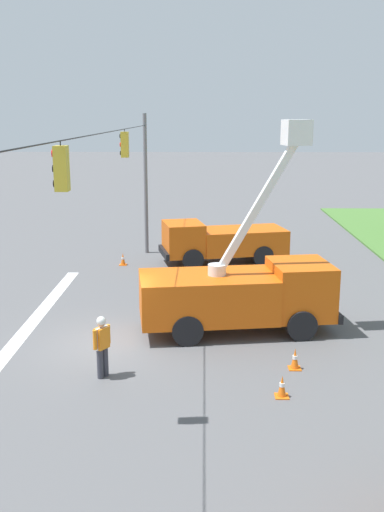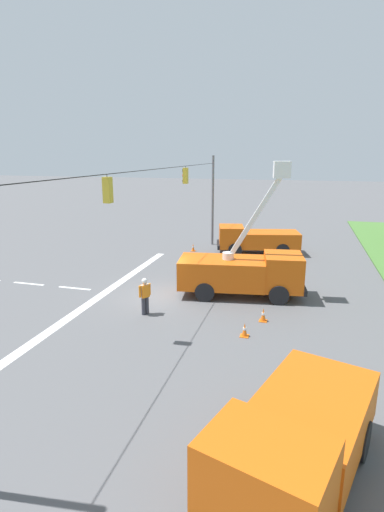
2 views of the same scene
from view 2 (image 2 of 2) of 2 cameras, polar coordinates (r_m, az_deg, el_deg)
The scene contains 10 objects.
ground_plane at distance 21.30m, azimuth -4.80°, elevation -5.77°, with size 200.00×200.00×0.00m, color #565659.
lane_markings at distance 23.17m, azimuth -15.33°, elevation -4.56°, with size 17.60×15.25×0.01m.
signal_gantry at distance 20.24m, azimuth -5.06°, elevation 5.59°, with size 26.20×0.33×7.20m.
utility_truck_bucket_lift at distance 21.12m, azimuth 7.35°, elevation -2.00°, with size 3.34×6.79×6.98m.
utility_truck_support_near at distance 9.90m, azimuth 14.62°, elevation -24.33°, with size 6.28×4.04×2.40m.
utility_truck_support_far at distance 30.40m, azimuth 9.12°, elevation 2.43°, with size 3.67×6.44×2.08m.
road_worker at distance 18.77m, azimuth -6.75°, elevation -5.41°, with size 0.56×0.42×1.77m.
traffic_cone_foreground_right at distance 18.41m, azimuth 10.15°, elevation -8.29°, with size 0.36×0.36×0.62m.
traffic_cone_mid_left at distance 16.86m, azimuth 7.52°, elevation -10.44°, with size 0.36×0.36×0.59m.
traffic_cone_mid_right at distance 30.89m, azimuth 0.16°, elevation 1.23°, with size 0.36×0.36×0.60m.
Camera 2 is at (18.73, 7.00, 7.33)m, focal length 28.00 mm.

